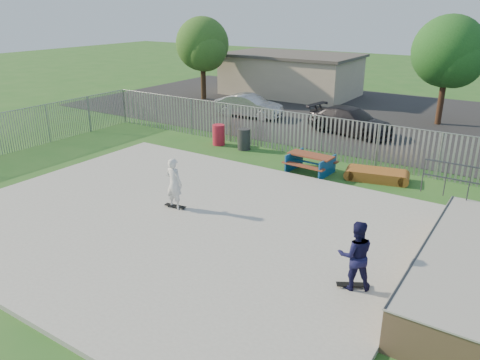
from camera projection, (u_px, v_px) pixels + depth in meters
The scene contains 17 objects.
ground at pixel (180, 222), 15.55m from camera, with size 120.00×120.00×0.00m, color #286021.
concrete_slab at pixel (180, 220), 15.53m from camera, with size 15.00×12.00×0.15m, color #9E9E99.
fence at pixel (275, 163), 18.27m from camera, with size 26.04×16.02×2.00m.
picnic_table at pixel (310, 163), 20.02m from camera, with size 2.01×1.69×0.81m.
funbox at pixel (377, 175), 19.23m from camera, with size 2.32×1.51×0.43m.
trash_bin_red at pixel (219, 135), 23.98m from camera, with size 0.63×0.63×1.05m, color #AE1A2E.
trash_bin_grey at pixel (244, 139), 23.19m from camera, with size 0.63×0.63×1.06m, color #272729.
parking_lot at pixel (370, 116), 30.39m from camera, with size 40.00×18.00×0.02m, color black.
car_silver at pixel (249, 106), 29.82m from camera, with size 1.52×4.35×1.43m, color #A8A8AD.
car_dark at pixel (351, 121), 25.92m from camera, with size 2.03×4.99×1.45m, color black.
building at pixel (291, 74), 37.08m from camera, with size 10.40×6.40×3.20m.
tree_left at pixel (202, 44), 34.42m from camera, with size 3.91×3.91×6.04m.
tree_mid at pixel (448, 52), 26.81m from camera, with size 4.11×4.11×6.34m.
skateboard_a at pixel (352, 285), 11.72m from camera, with size 0.79×0.58×0.08m.
skateboard_b at pixel (175, 207), 16.30m from camera, with size 0.82×0.31×0.08m.
skater_navy at pixel (355, 255), 11.42m from camera, with size 0.88×0.68×1.80m, color #13133B.
skater_white at pixel (174, 183), 16.00m from camera, with size 0.66×0.43×1.80m, color silver.
Camera 1 is at (9.43, -10.63, 6.79)m, focal length 35.00 mm.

